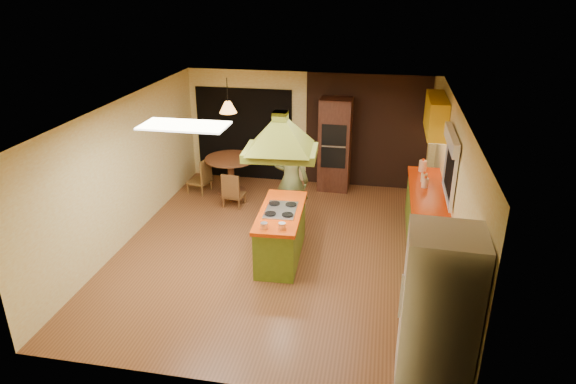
% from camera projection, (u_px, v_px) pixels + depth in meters
% --- Properties ---
extents(ground, '(6.50, 6.50, 0.00)m').
position_uv_depth(ground, '(281.00, 249.00, 8.93)').
color(ground, brown).
rests_on(ground, ground).
extents(room_walls, '(5.50, 6.50, 6.50)m').
position_uv_depth(room_walls, '(280.00, 182.00, 8.44)').
color(room_walls, '#F5EAAF').
rests_on(room_walls, ground).
extents(ceiling_plane, '(6.50, 6.50, 0.00)m').
position_uv_depth(ceiling_plane, '(280.00, 108.00, 7.95)').
color(ceiling_plane, silver).
rests_on(ceiling_plane, room_walls).
extents(brick_panel, '(2.64, 0.03, 2.50)m').
position_uv_depth(brick_panel, '(366.00, 132.00, 11.15)').
color(brick_panel, '#381E14').
rests_on(brick_panel, ground).
extents(nook_opening, '(2.20, 0.03, 2.10)m').
position_uv_depth(nook_opening, '(244.00, 134.00, 11.70)').
color(nook_opening, black).
rests_on(nook_opening, ground).
extents(right_counter, '(0.62, 3.05, 0.92)m').
position_uv_depth(right_counter, '(426.00, 222.00, 8.87)').
color(right_counter, olive).
rests_on(right_counter, ground).
extents(upper_cabinets, '(0.34, 1.40, 0.70)m').
position_uv_depth(upper_cabinets, '(436.00, 115.00, 9.72)').
color(upper_cabinets, yellow).
rests_on(upper_cabinets, room_walls).
extents(window_right, '(0.12, 1.35, 1.06)m').
position_uv_depth(window_right, '(451.00, 154.00, 8.14)').
color(window_right, black).
rests_on(window_right, room_walls).
extents(fluor_panel, '(1.20, 0.60, 0.03)m').
position_uv_depth(fluor_panel, '(184.00, 126.00, 7.06)').
color(fluor_panel, white).
rests_on(fluor_panel, ceiling_plane).
extents(kitchen_island, '(0.76, 1.74, 0.87)m').
position_uv_depth(kitchen_island, '(281.00, 233.00, 8.53)').
color(kitchen_island, olive).
rests_on(kitchen_island, ground).
extents(range_hood, '(1.17, 0.88, 0.80)m').
position_uv_depth(range_hood, '(280.00, 128.00, 7.82)').
color(range_hood, '#62691A').
rests_on(range_hood, ceiling_plane).
extents(man, '(0.71, 0.51, 1.82)m').
position_uv_depth(man, '(291.00, 181.00, 9.44)').
color(man, '#4D542C').
rests_on(man, ground).
extents(refrigerator, '(0.83, 0.79, 1.96)m').
position_uv_depth(refrigerator, '(439.00, 312.00, 5.64)').
color(refrigerator, white).
rests_on(refrigerator, ground).
extents(wall_oven, '(0.68, 0.61, 2.03)m').
position_uv_depth(wall_oven, '(335.00, 145.00, 11.10)').
color(wall_oven, '#4C2518').
rests_on(wall_oven, ground).
extents(dining_table, '(1.08, 1.08, 0.81)m').
position_uv_depth(dining_table, '(231.00, 168.00, 11.03)').
color(dining_table, brown).
rests_on(dining_table, ground).
extents(chair_left, '(0.51, 0.51, 0.78)m').
position_uv_depth(chair_left, '(199.00, 175.00, 11.13)').
color(chair_left, brown).
rests_on(chair_left, ground).
extents(chair_near, '(0.44, 0.44, 0.73)m').
position_uv_depth(chair_near, '(234.00, 189.00, 10.48)').
color(chair_near, brown).
rests_on(chair_near, ground).
extents(pendant_lamp, '(0.40, 0.40, 0.23)m').
position_uv_depth(pendant_lamp, '(228.00, 107.00, 10.51)').
color(pendant_lamp, '#FF9E3F').
rests_on(pendant_lamp, ceiling_plane).
extents(canister_large, '(0.17, 0.17, 0.21)m').
position_uv_depth(canister_large, '(423.00, 166.00, 9.82)').
color(canister_large, '#FFECCD').
rests_on(canister_large, right_counter).
extents(canister_medium, '(0.15, 0.15, 0.17)m').
position_uv_depth(canister_medium, '(425.00, 183.00, 9.08)').
color(canister_medium, '#FCEACA').
rests_on(canister_medium, right_counter).
extents(canister_small, '(0.14, 0.14, 0.15)m').
position_uv_depth(canister_small, '(424.00, 178.00, 9.33)').
color(canister_small, '#F3EAC4').
rests_on(canister_small, right_counter).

